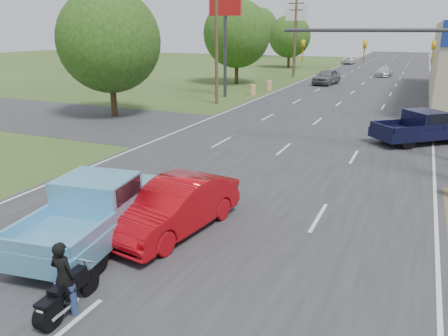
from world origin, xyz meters
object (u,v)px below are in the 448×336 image
at_px(rider, 64,281).
at_px(navy_pickup, 424,127).
at_px(motorcycle, 64,297).
at_px(distant_car_silver, 384,72).
at_px(distant_car_white, 348,60).
at_px(distant_car_grey, 327,77).
at_px(red_convertible, 175,207).
at_px(blue_pickup, 99,207).

height_order(rider, navy_pickup, navy_pickup).
height_order(motorcycle, distant_car_silver, distant_car_silver).
distance_m(rider, distant_car_white, 78.25).
xyz_separation_m(navy_pickup, distant_car_grey, (-10.44, 25.01, -0.05)).
bearing_deg(navy_pickup, red_convertible, -65.55).
bearing_deg(distant_car_silver, blue_pickup, -89.61).
height_order(rider, distant_car_grey, distant_car_grey).
height_order(rider, blue_pickup, blue_pickup).
xyz_separation_m(red_convertible, blue_pickup, (-1.85, -1.30, 0.17)).
relative_size(motorcycle, distant_car_silver, 0.46).
xyz_separation_m(motorcycle, distant_car_silver, (1.81, 57.07, 0.18)).
relative_size(red_convertible, navy_pickup, 0.90).
bearing_deg(distant_car_grey, blue_pickup, -79.52).
bearing_deg(distant_car_grey, motorcycle, -77.48).
height_order(distant_car_silver, distant_car_white, distant_car_white).
relative_size(blue_pickup, navy_pickup, 1.12).
bearing_deg(distant_car_white, blue_pickup, 92.42).
bearing_deg(distant_car_grey, red_convertible, -76.83).
height_order(rider, distant_car_silver, rider).
bearing_deg(blue_pickup, rider, -70.53).
distance_m(blue_pickup, distant_car_silver, 53.85).
height_order(red_convertible, distant_car_silver, red_convertible).
bearing_deg(distant_car_white, red_convertible, 93.91).
height_order(blue_pickup, distant_car_grey, blue_pickup).
xyz_separation_m(blue_pickup, distant_car_silver, (3.56, 53.73, -0.35)).
distance_m(motorcycle, rider, 0.38).
bearing_deg(blue_pickup, distant_car_grey, 83.93).
xyz_separation_m(distant_car_silver, distant_car_white, (-7.95, 20.98, 0.00)).
distance_m(red_convertible, navy_pickup, 16.81).
xyz_separation_m(navy_pickup, distant_car_white, (-13.15, 58.09, -0.28)).
distance_m(rider, navy_pickup, 21.12).
xyz_separation_m(motorcycle, navy_pickup, (7.02, 19.96, 0.46)).
distance_m(motorcycle, distant_car_silver, 57.10).
height_order(red_convertible, motorcycle, red_convertible).
height_order(red_convertible, blue_pickup, blue_pickup).
relative_size(navy_pickup, distant_car_silver, 1.26).
distance_m(blue_pickup, distant_car_grey, 41.66).
distance_m(distant_car_grey, distant_car_white, 33.19).
distance_m(red_convertible, rider, 4.60).
bearing_deg(distant_car_white, distant_car_silver, 109.80).
height_order(blue_pickup, distant_car_white, blue_pickup).
height_order(distant_car_grey, distant_car_silver, distant_car_grey).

